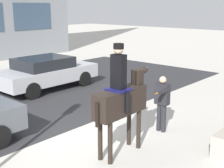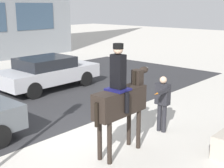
# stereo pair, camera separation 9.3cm
# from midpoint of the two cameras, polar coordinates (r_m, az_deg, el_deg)

# --- Properties ---
(ground_plane) EXTENTS (80.00, 80.00, 0.00)m
(ground_plane) POSITION_cam_midpoint_polar(r_m,az_deg,el_deg) (8.85, -5.71, -9.48)
(ground_plane) COLOR beige
(mounted_horse_lead) EXTENTS (1.92, 0.65, 2.71)m
(mounted_horse_lead) POSITION_cam_midpoint_polar(r_m,az_deg,el_deg) (7.37, 1.99, -2.70)
(mounted_horse_lead) COLOR black
(mounted_horse_lead) RESTS_ON ground_plane
(pedestrian_bystander) EXTENTS (0.82, 0.43, 1.63)m
(pedestrian_bystander) POSITION_cam_midpoint_polar(r_m,az_deg,el_deg) (8.92, 9.50, -2.87)
(pedestrian_bystander) COLOR #232328
(pedestrian_bystander) RESTS_ON ground_plane
(street_car_far_lane) EXTENTS (4.44, 2.07, 1.39)m
(street_car_far_lane) POSITION_cam_midpoint_polar(r_m,az_deg,el_deg) (13.85, -11.58, 2.20)
(street_car_far_lane) COLOR #B7B7BC
(street_car_far_lane) RESTS_ON ground_plane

